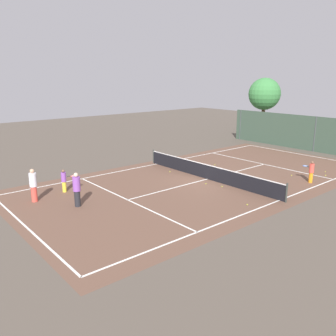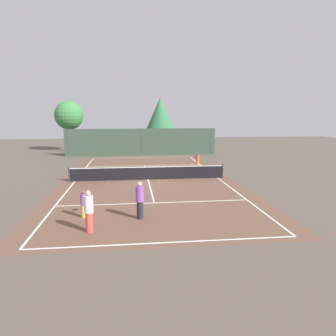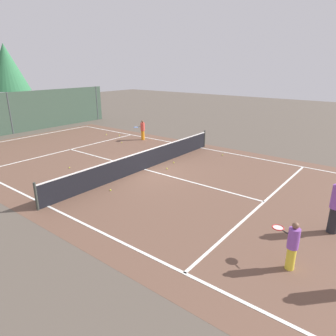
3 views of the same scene
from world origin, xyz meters
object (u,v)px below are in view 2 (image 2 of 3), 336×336
(tennis_ball_1, at_px, (191,164))
(tennis_ball_3, at_px, (159,181))
(player_2, at_px, (84,203))
(tennis_ball_8, at_px, (216,183))
(tennis_ball_2, at_px, (120,172))
(player_0, at_px, (197,160))
(player_3, at_px, (140,200))
(tennis_ball_6, at_px, (185,162))
(tennis_ball_7, at_px, (100,180))
(tennis_ball_0, at_px, (179,167))
(tennis_ball_4, at_px, (172,180))
(tennis_ball_5, at_px, (108,182))
(player_1, at_px, (89,211))

(tennis_ball_1, height_order, tennis_ball_3, same)
(player_2, height_order, tennis_ball_8, player_2)
(tennis_ball_2, bearing_deg, tennis_ball_8, -36.23)
(tennis_ball_2, bearing_deg, player_0, 10.49)
(player_3, relative_size, tennis_ball_1, 27.98)
(tennis_ball_6, distance_m, tennis_ball_8, 9.81)
(tennis_ball_7, bearing_deg, player_0, 27.55)
(player_3, relative_size, tennis_ball_0, 27.98)
(tennis_ball_0, height_order, tennis_ball_8, same)
(tennis_ball_1, bearing_deg, tennis_ball_0, -129.18)
(tennis_ball_4, bearing_deg, player_3, -107.61)
(tennis_ball_5, bearing_deg, player_2, -94.55)
(tennis_ball_6, xyz_separation_m, tennis_ball_7, (-7.85, -7.69, 0.00))
(tennis_ball_3, distance_m, tennis_ball_7, 4.49)
(tennis_ball_5, bearing_deg, tennis_ball_0, 43.02)
(player_2, xyz_separation_m, tennis_ball_6, (7.84, 16.30, -0.68))
(tennis_ball_1, bearing_deg, tennis_ball_7, -141.05)
(player_2, xyz_separation_m, tennis_ball_8, (8.42, 6.50, -0.68))
(player_1, distance_m, tennis_ball_1, 19.04)
(player_2, distance_m, tennis_ball_7, 8.63)
(tennis_ball_4, bearing_deg, tennis_ball_6, 73.84)
(tennis_ball_5, bearing_deg, tennis_ball_8, -8.80)
(tennis_ball_4, bearing_deg, tennis_ball_2, 137.09)
(player_3, relative_size, tennis_ball_6, 27.98)
(player_1, height_order, tennis_ball_1, player_1)
(player_2, bearing_deg, tennis_ball_6, 64.33)
(tennis_ball_3, height_order, tennis_ball_7, same)
(tennis_ball_1, relative_size, tennis_ball_4, 1.00)
(player_0, relative_size, tennis_ball_0, 21.64)
(tennis_ball_2, xyz_separation_m, tennis_ball_8, (7.10, -5.20, 0.00))
(tennis_ball_6, relative_size, tennis_ball_7, 1.00)
(tennis_ball_1, distance_m, tennis_ball_7, 10.73)
(tennis_ball_2, bearing_deg, tennis_ball_1, 27.52)
(player_1, bearing_deg, tennis_ball_5, 89.34)
(tennis_ball_7, bearing_deg, player_2, -89.88)
(player_2, relative_size, player_3, 0.74)
(tennis_ball_8, bearing_deg, tennis_ball_2, 143.77)
(tennis_ball_8, bearing_deg, tennis_ball_5, 171.20)
(tennis_ball_6, bearing_deg, tennis_ball_2, -144.79)
(tennis_ball_6, xyz_separation_m, tennis_ball_8, (0.59, -9.80, 0.00))
(player_1, bearing_deg, player_0, 62.10)
(tennis_ball_3, xyz_separation_m, tennis_ball_5, (-3.73, 0.15, 0.00))
(player_0, xyz_separation_m, tennis_ball_1, (-0.12, 2.33, -0.71))
(player_1, bearing_deg, tennis_ball_6, 68.14)
(player_0, height_order, tennis_ball_0, player_0)
(tennis_ball_4, height_order, tennis_ball_6, same)
(tennis_ball_1, xyz_separation_m, tennis_ball_6, (-0.49, 0.95, 0.00))
(player_1, distance_m, player_2, 2.06)
(tennis_ball_2, height_order, tennis_ball_6, same)
(tennis_ball_0, relative_size, tennis_ball_2, 1.00)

